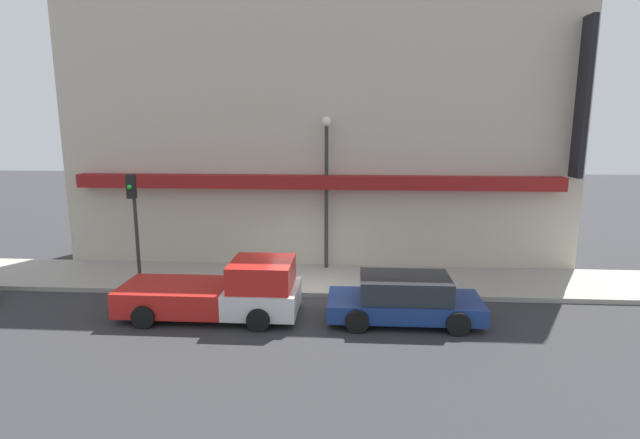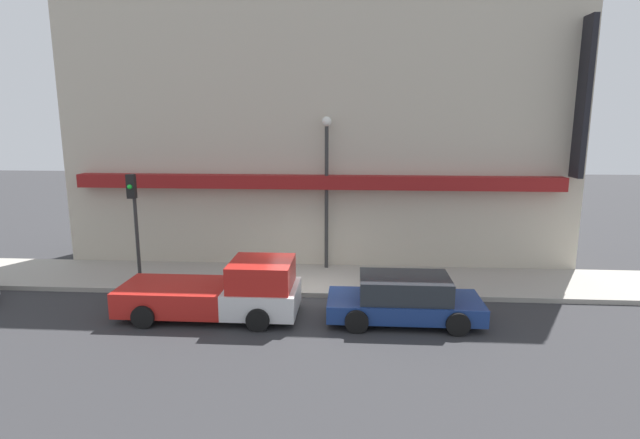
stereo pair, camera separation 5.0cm
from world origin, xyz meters
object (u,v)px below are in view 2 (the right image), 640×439
parked_car (404,299)px  fire_hydrant (292,277)px  street_lamp (327,175)px  traffic_light (134,210)px  pickup_truck (222,292)px

parked_car → fire_hydrant: bearing=146.6°
street_lamp → traffic_light: (-6.34, -2.44, -0.94)m
parked_car → street_lamp: size_ratio=0.77×
fire_hydrant → street_lamp: street_lamp is taller
fire_hydrant → pickup_truck: bearing=-127.6°
fire_hydrant → traffic_light: bearing=-179.2°
fire_hydrant → parked_car: bearing=-32.8°
pickup_truck → parked_car: (5.33, -0.00, -0.09)m
pickup_truck → parked_car: size_ratio=1.19×
pickup_truck → parked_car: bearing=-1.5°
street_lamp → traffic_light: bearing=-158.9°
fire_hydrant → street_lamp: (1.05, 2.37, 3.20)m
pickup_truck → fire_hydrant: pickup_truck is taller
traffic_light → fire_hydrant: bearing=0.8°
fire_hydrant → traffic_light: traffic_light is taller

